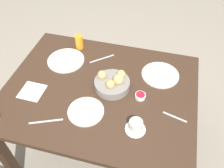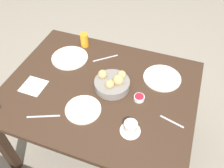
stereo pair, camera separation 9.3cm
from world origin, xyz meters
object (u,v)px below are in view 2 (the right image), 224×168
at_px(plate_far_center, 83,109).
at_px(napkin, 34,86).
at_px(juice_glass, 84,40).
at_px(fork_silver, 105,58).
at_px(jam_bowl_berry, 139,98).
at_px(bread_basket, 112,83).
at_px(coffee_cup, 130,128).
at_px(knife_silver, 43,116).
at_px(plate_near_left, 162,78).
at_px(plate_near_right, 70,58).
at_px(spoon_coffee, 172,122).

xyz_separation_m(plate_far_center, napkin, (0.39, -0.06, -0.00)).
bearing_deg(juice_glass, fork_silver, 157.03).
distance_m(fork_silver, napkin, 0.54).
bearing_deg(jam_bowl_berry, bread_basket, -12.54).
xyz_separation_m(coffee_cup, knife_silver, (0.51, 0.08, -0.03)).
bearing_deg(plate_near_left, plate_near_right, 2.12).
distance_m(jam_bowl_berry, knife_silver, 0.59).
height_order(spoon_coffee, napkin, napkin).
relative_size(plate_near_left, juice_glass, 2.40).
bearing_deg(bread_basket, fork_silver, -60.01).
height_order(plate_far_center, juice_glass, juice_glass).
relative_size(bread_basket, plate_near_left, 0.90).
xyz_separation_m(plate_near_right, plate_far_center, (-0.29, 0.40, 0.00)).
bearing_deg(fork_silver, spoon_coffee, 145.11).
bearing_deg(napkin, jam_bowl_berry, -169.31).
bearing_deg(knife_silver, coffee_cup, -171.17).
height_order(fork_silver, spoon_coffee, same).
distance_m(plate_near_right, juice_glass, 0.19).
height_order(bread_basket, fork_silver, bread_basket).
distance_m(knife_silver, spoon_coffee, 0.75).
bearing_deg(plate_near_right, coffee_cup, 143.49).
distance_m(plate_far_center, spoon_coffee, 0.52).
height_order(plate_far_center, coffee_cup, coffee_cup).
height_order(plate_far_center, jam_bowl_berry, jam_bowl_berry).
xyz_separation_m(jam_bowl_berry, fork_silver, (0.34, -0.29, -0.01)).
distance_m(juice_glass, coffee_cup, 0.83).
bearing_deg(coffee_cup, plate_far_center, -8.28).
height_order(jam_bowl_berry, knife_silver, jam_bowl_berry).
relative_size(fork_silver, knife_silver, 0.84).
relative_size(plate_near_left, plate_far_center, 1.17).
bearing_deg(knife_silver, spoon_coffee, -162.89).
bearing_deg(fork_silver, knife_silver, 75.62).
height_order(plate_near_left, napkin, plate_near_left).
relative_size(plate_near_left, fork_silver, 1.65).
height_order(plate_near_right, juice_glass, juice_glass).
bearing_deg(juice_glass, plate_near_right, 76.32).
distance_m(plate_near_left, juice_glass, 0.66).
distance_m(plate_near_left, plate_near_right, 0.68).
distance_m(plate_near_right, napkin, 0.35).
xyz_separation_m(plate_near_left, coffee_cup, (0.08, 0.47, 0.03)).
bearing_deg(bread_basket, juice_glass, -44.02).
height_order(plate_near_left, coffee_cup, coffee_cup).
xyz_separation_m(jam_bowl_berry, spoon_coffee, (-0.22, 0.10, -0.01)).
xyz_separation_m(juice_glass, spoon_coffee, (-0.76, 0.48, -0.05)).
bearing_deg(knife_silver, fork_silver, -104.38).
bearing_deg(knife_silver, bread_basket, -130.01).
bearing_deg(jam_bowl_berry, plate_far_center, 33.38).
bearing_deg(fork_silver, coffee_cup, 123.45).
relative_size(plate_far_center, juice_glass, 2.05).
bearing_deg(plate_near_left, napkin, 24.77).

